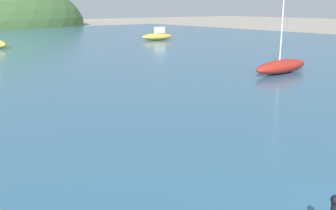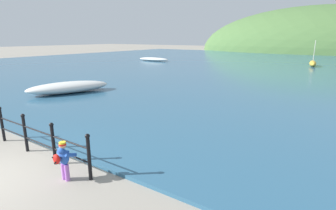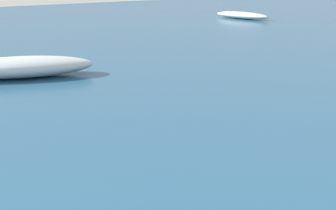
{
  "view_description": "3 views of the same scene",
  "coord_description": "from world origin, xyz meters",
  "px_view_note": "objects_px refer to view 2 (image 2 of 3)",
  "views": [
    {
      "loc": [
        -4.93,
        -0.65,
        3.39
      ],
      "look_at": [
        0.44,
        6.32,
        1.17
      ],
      "focal_mm": 42.0,
      "sensor_mm": 36.0,
      "label": 1
    },
    {
      "loc": [
        7.08,
        -2.22,
        3.42
      ],
      "look_at": [
        1.41,
        6.04,
        0.82
      ],
      "focal_mm": 28.0,
      "sensor_mm": 36.0,
      "label": 2
    },
    {
      "loc": [
        8.06,
        1.79,
        3.47
      ],
      "look_at": [
        1.77,
        6.78,
        1.18
      ],
      "focal_mm": 50.0,
      "sensor_mm": 36.0,
      "label": 3
    }
  ],
  "objects_px": {
    "boat_white_sailboat": "(153,59)",
    "boat_far_left": "(69,87)",
    "boat_mid_harbor": "(313,63)",
    "child_in_coat": "(63,158)"
  },
  "relations": [
    {
      "from": "boat_white_sailboat",
      "to": "boat_far_left",
      "type": "bearing_deg",
      "value": -65.71
    },
    {
      "from": "boat_white_sailboat",
      "to": "boat_mid_harbor",
      "type": "distance_m",
      "value": 20.51
    },
    {
      "from": "boat_mid_harbor",
      "to": "boat_far_left",
      "type": "distance_m",
      "value": 27.72
    },
    {
      "from": "child_in_coat",
      "to": "boat_mid_harbor",
      "type": "bearing_deg",
      "value": 86.6
    },
    {
      "from": "boat_mid_harbor",
      "to": "child_in_coat",
      "type": "bearing_deg",
      "value": -93.4
    },
    {
      "from": "boat_far_left",
      "to": "boat_white_sailboat",
      "type": "bearing_deg",
      "value": 114.29
    },
    {
      "from": "child_in_coat",
      "to": "boat_mid_harbor",
      "type": "distance_m",
      "value": 31.97
    },
    {
      "from": "child_in_coat",
      "to": "boat_far_left",
      "type": "bearing_deg",
      "value": 144.01
    },
    {
      "from": "child_in_coat",
      "to": "boat_white_sailboat",
      "type": "height_order",
      "value": "child_in_coat"
    },
    {
      "from": "boat_white_sailboat",
      "to": "boat_mid_harbor",
      "type": "xyz_separation_m",
      "value": [
        19.94,
        4.81,
        0.1
      ]
    }
  ]
}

